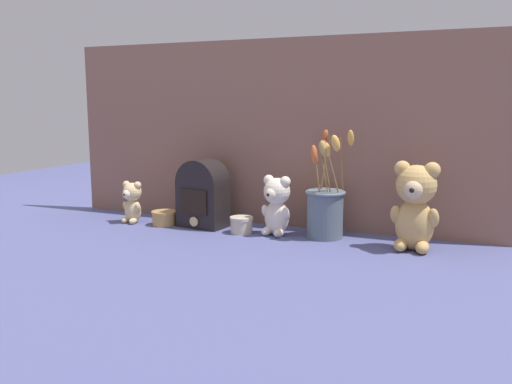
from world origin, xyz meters
TOP-DOWN VIEW (x-y plane):
  - ground_plane at (0.00, 0.00)m, footprint 4.00×4.00m
  - backdrop_wall at (0.00, 0.17)m, footprint 1.59×0.02m
  - teddy_bear_large at (0.51, 0.01)m, footprint 0.14×0.13m
  - teddy_bear_medium at (0.07, 0.02)m, footprint 0.11×0.10m
  - teddy_bear_small at (-0.48, -0.00)m, footprint 0.08×0.08m
  - flower_vase at (0.23, 0.05)m, footprint 0.15×0.14m
  - vintage_radio at (-0.21, 0.04)m, footprint 0.18×0.13m
  - decorative_tin_tall at (-0.35, 0.01)m, footprint 0.09×0.09m
  - decorative_tin_short at (-0.05, 0.01)m, footprint 0.08×0.08m

SIDE VIEW (x-z plane):
  - ground_plane at x=0.00m, z-range 0.00..0.00m
  - decorative_tin_tall at x=-0.35m, z-range 0.00..0.05m
  - decorative_tin_short at x=-0.05m, z-range 0.00..0.06m
  - teddy_bear_small at x=-0.48m, z-range 0.00..0.16m
  - flower_vase at x=0.23m, z-range -0.08..0.27m
  - teddy_bear_medium at x=0.07m, z-range 0.00..0.20m
  - vintage_radio at x=-0.21m, z-range 0.00..0.24m
  - teddy_bear_large at x=0.51m, z-range 0.01..0.27m
  - backdrop_wall at x=0.00m, z-range 0.00..0.65m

